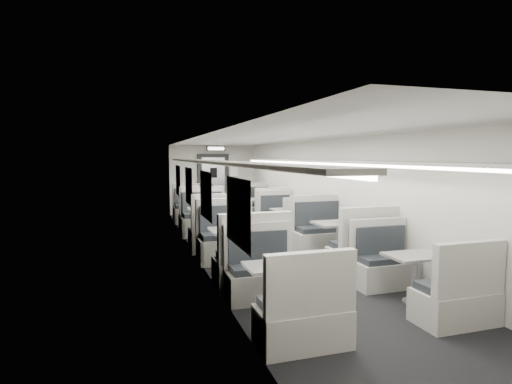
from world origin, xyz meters
TOP-DOWN VIEW (x-y plane):
  - room at (0.00, 0.00)m, footprint 3.24×12.24m
  - booth_left_a at (-1.00, 3.52)m, footprint 1.08×2.20m
  - booth_left_b at (-1.00, 1.35)m, footprint 1.15×2.33m
  - booth_left_c at (-1.00, -1.28)m, footprint 1.11×2.25m
  - booth_left_d at (-1.00, -3.32)m, footprint 0.99×2.00m
  - booth_right_a at (1.00, 3.43)m, footprint 1.08×2.18m
  - booth_right_b at (1.00, 1.33)m, footprint 1.02×2.06m
  - booth_right_c at (1.00, -1.21)m, footprint 1.11×2.26m
  - booth_right_d at (1.00, -3.35)m, footprint 0.96×1.96m
  - passenger at (-0.76, 2.97)m, footprint 0.58×0.38m
  - window_a at (-1.49, 3.40)m, footprint 0.02×1.18m
  - window_b at (-1.49, 1.20)m, footprint 0.02×1.18m
  - window_c at (-1.49, -1.00)m, footprint 0.02×1.18m
  - window_d at (-1.49, -3.20)m, footprint 0.02×1.18m
  - luggage_rack_left at (-1.24, -0.30)m, footprint 0.46×10.40m
  - luggage_rack_right at (1.24, -0.30)m, footprint 0.46×10.40m
  - vestibule_door at (0.00, 5.93)m, footprint 1.10×0.13m
  - exit_sign at (0.00, 5.44)m, footprint 0.62×0.12m
  - wall_notice at (0.75, 5.92)m, footprint 0.32×0.02m

SIDE VIEW (x-z plane):
  - booth_right_d at x=1.00m, z-range -0.17..0.87m
  - booth_left_d at x=-1.00m, z-range -0.18..0.89m
  - booth_right_b at x=1.00m, z-range -0.18..0.92m
  - booth_right_a at x=1.00m, z-range -0.19..0.97m
  - booth_left_a at x=-1.00m, z-range -0.19..0.98m
  - booth_left_c at x=-1.00m, z-range -0.20..1.01m
  - booth_right_c at x=1.00m, z-range -0.20..1.01m
  - booth_left_b at x=-1.00m, z-range -0.21..1.04m
  - passenger at x=-0.76m, z-range 0.00..1.60m
  - vestibule_door at x=0.00m, z-range -0.01..2.09m
  - room at x=0.00m, z-range -0.12..2.52m
  - window_a at x=-1.49m, z-range 0.93..1.77m
  - window_b at x=-1.49m, z-range 0.93..1.77m
  - window_c at x=-1.49m, z-range 0.93..1.77m
  - window_d at x=-1.49m, z-range 0.93..1.77m
  - wall_notice at x=0.75m, z-range 1.30..1.70m
  - luggage_rack_left at x=-1.24m, z-range 1.87..1.96m
  - luggage_rack_right at x=1.24m, z-range 1.87..1.96m
  - exit_sign at x=0.00m, z-range 2.20..2.36m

